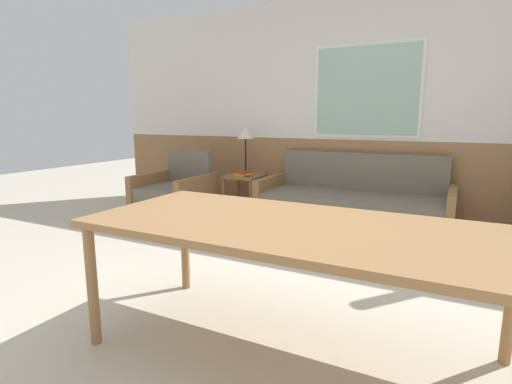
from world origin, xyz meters
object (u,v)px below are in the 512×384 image
at_px(couch, 352,208).
at_px(armchair, 175,198).
at_px(side_table, 244,183).
at_px(table_lamp, 246,136).
at_px(dining_table, 294,234).

xyz_separation_m(couch, armchair, (-2.12, -0.50, 0.00)).
height_order(side_table, table_lamp, table_lamp).
xyz_separation_m(couch, dining_table, (0.31, -2.55, 0.42)).
height_order(couch, side_table, couch).
bearing_deg(couch, side_table, 177.19).
bearing_deg(armchair, dining_table, -42.99).
distance_m(armchair, dining_table, 3.20).
xyz_separation_m(couch, table_lamp, (-1.45, 0.15, 0.77)).
bearing_deg(couch, armchair, -166.75).
bearing_deg(dining_table, side_table, 123.55).
bearing_deg(side_table, couch, -2.81).
bearing_deg(side_table, table_lamp, 105.07).
distance_m(couch, table_lamp, 1.65).
distance_m(table_lamp, dining_table, 3.24).
distance_m(armchair, side_table, 0.91).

